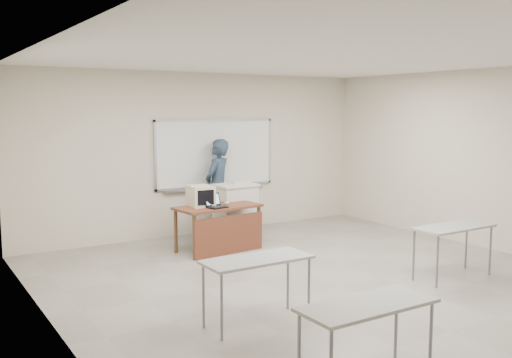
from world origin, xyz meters
TOP-DOWN VIEW (x-y plane):
  - floor at (0.00, 0.00)m, footprint 7.00×8.00m
  - whiteboard at (0.30, 3.97)m, footprint 2.48×0.10m
  - student_desks at (-0.00, -1.35)m, footprint 4.40×2.20m
  - instructor_desk at (-0.40, 2.49)m, footprint 1.38×0.69m
  - podium at (0.21, 3.07)m, footprint 0.72×0.53m
  - crt_monitor at (-0.65, 2.73)m, footprint 0.37×0.42m
  - laptop at (-0.50, 2.47)m, footprint 0.30×0.28m
  - mouse at (-0.20, 2.65)m, footprint 0.10×0.07m
  - keyboard at (0.36, 3.15)m, footprint 0.46×0.26m
  - presenter at (0.23, 3.75)m, footprint 0.78×0.72m

SIDE VIEW (x-z plane):
  - floor at x=0.00m, z-range -0.01..0.00m
  - podium at x=0.21m, z-range 0.00..1.02m
  - instructor_desk at x=-0.40m, z-range 0.16..0.91m
  - student_desks at x=0.00m, z-range 0.31..1.04m
  - mouse at x=-0.20m, z-range 0.75..0.79m
  - laptop at x=-0.50m, z-range 0.69..0.92m
  - presenter at x=0.23m, z-range 0.00..1.78m
  - crt_monitor at x=-0.65m, z-range 0.74..1.09m
  - keyboard at x=0.36m, z-range 1.02..1.04m
  - whiteboard at x=0.30m, z-range 0.83..2.14m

